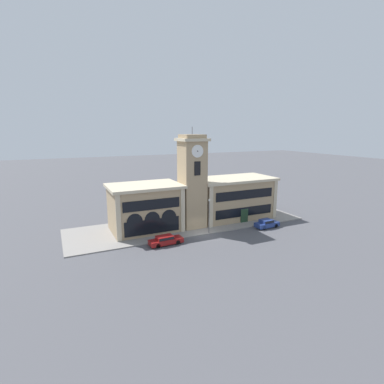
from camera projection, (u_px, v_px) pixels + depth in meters
ground_plane at (204, 235)px, 46.71m from camera, size 300.00×300.00×0.00m
sidewalk_kerb at (189, 224)px, 52.00m from camera, size 40.59×11.99×0.15m
clock_tower at (192, 182)px, 49.11m from camera, size 4.46×4.46×16.61m
town_hall_left_wing at (145, 207)px, 48.32m from camera, size 11.50×8.07×7.57m
town_hall_right_wing at (233, 198)px, 55.35m from camera, size 14.82×8.07×7.55m
parked_car_near at (166, 240)px, 42.70m from camera, size 4.98×1.96×1.33m
parked_car_mid at (267, 223)px, 50.23m from camera, size 4.21×2.04×1.39m
street_lamp at (209, 211)px, 46.63m from camera, size 0.36×0.36×5.46m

